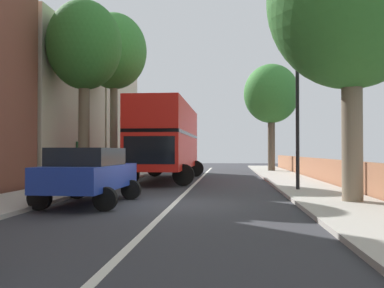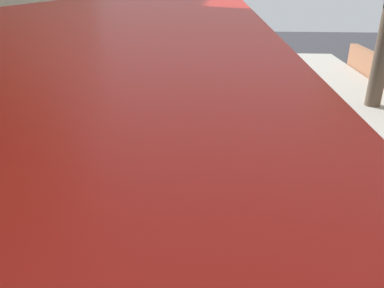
{
  "view_description": "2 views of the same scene",
  "coord_description": "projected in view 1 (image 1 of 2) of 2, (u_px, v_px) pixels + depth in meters",
  "views": [
    {
      "loc": [
        1.64,
        -12.29,
        1.59
      ],
      "look_at": [
        -0.07,
        6.94,
        1.93
      ],
      "focal_mm": 38.5,
      "sensor_mm": 36.0,
      "label": 1
    },
    {
      "loc": [
        -0.73,
        5.93,
        4.3
      ],
      "look_at": [
        -1.23,
        12.61,
        1.35
      ],
      "focal_mm": 34.66,
      "sensor_mm": 36.0,
      "label": 2
    }
  ],
  "objects": [
    {
      "name": "sidewalk_left",
      "position": [
        18.0,
        200.0,
        12.79
      ],
      "size": [
        2.6,
        60.0,
        0.12
      ],
      "primitive_type": "cube",
      "color": "#B2ADA3",
      "rests_on": "ground"
    },
    {
      "name": "street_tree_left_0",
      "position": [
        84.0,
        47.0,
        18.68
      ],
      "size": [
        3.36,
        3.36,
        8.33
      ],
      "color": "brown",
      "rests_on": "sidewalk_left"
    },
    {
      "name": "lamppost_right",
      "position": [
        297.0,
        94.0,
        15.92
      ],
      "size": [
        0.32,
        0.32,
        6.31
      ],
      "color": "black",
      "rests_on": "sidewalk_right"
    },
    {
      "name": "ground_plane",
      "position": [
        174.0,
        204.0,
        12.35
      ],
      "size": [
        84.0,
        84.0,
        0.0
      ],
      "primitive_type": "plane",
      "color": "#333338"
    },
    {
      "name": "parked_car_blue_left_2",
      "position": [
        89.0,
        172.0,
        12.26
      ],
      "size": [
        2.53,
        4.32,
        1.69
      ],
      "color": "#1E389E",
      "rests_on": "ground"
    },
    {
      "name": "double_decker_bus",
      "position": [
        167.0,
        137.0,
        22.35
      ],
      "size": [
        3.57,
        10.02,
        4.06
      ],
      "color": "red",
      "rests_on": "ground"
    },
    {
      "name": "street_tree_left_4",
      "position": [
        114.0,
        52.0,
        24.22
      ],
      "size": [
        3.84,
        3.84,
        9.6
      ],
      "color": "#7A6B56",
      "rests_on": "sidewalk_left"
    },
    {
      "name": "road_centre_line",
      "position": [
        174.0,
        204.0,
        12.35
      ],
      "size": [
        0.16,
        54.0,
        0.01
      ],
      "primitive_type": "cube",
      "color": "silver",
      "rests_on": "ground"
    },
    {
      "name": "street_tree_right_1",
      "position": [
        271.0,
        94.0,
        31.35
      ],
      "size": [
        4.17,
        4.17,
        8.11
      ],
      "color": "brown",
      "rests_on": "sidewalk_right"
    },
    {
      "name": "sidewalk_right",
      "position": [
        341.0,
        204.0,
        11.92
      ],
      "size": [
        2.6,
        60.0,
        0.12
      ],
      "primitive_type": "cube",
      "color": "#B2ADA3",
      "rests_on": "ground"
    }
  ]
}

